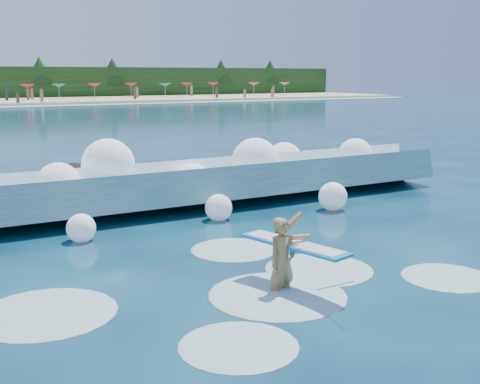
{
  "coord_description": "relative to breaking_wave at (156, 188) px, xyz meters",
  "views": [
    {
      "loc": [
        -4.98,
        -9.13,
        3.71
      ],
      "look_at": [
        1.5,
        2.0,
        1.2
      ],
      "focal_mm": 45.0,
      "sensor_mm": 36.0,
      "label": 1
    }
  ],
  "objects": [
    {
      "name": "ground",
      "position": [
        -1.37,
        -6.49,
        -0.57
      ],
      "size": [
        200.0,
        200.0,
        0.0
      ],
      "primitive_type": "plane",
      "color": "#072338",
      "rests_on": "ground"
    },
    {
      "name": "breaking_wave",
      "position": [
        0.0,
        0.0,
        0.0
      ],
      "size": [
        18.79,
        2.89,
        1.62
      ],
      "color": "teal",
      "rests_on": "ground"
    },
    {
      "name": "surfer_with_board",
      "position": [
        -0.65,
        -7.39,
        0.02
      ],
      "size": [
        1.09,
        2.82,
        1.59
      ],
      "color": "#9A7648",
      "rests_on": "ground"
    },
    {
      "name": "wave_spray",
      "position": [
        0.38,
        -0.07,
        0.45
      ],
      "size": [
        15.2,
        4.33,
        2.06
      ],
      "color": "white",
      "rests_on": "ground"
    },
    {
      "name": "surf_foam",
      "position": [
        -1.19,
        -6.95,
        -0.57
      ],
      "size": [
        8.88,
        5.93,
        0.12
      ],
      "color": "silver",
      "rests_on": "ground"
    }
  ]
}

